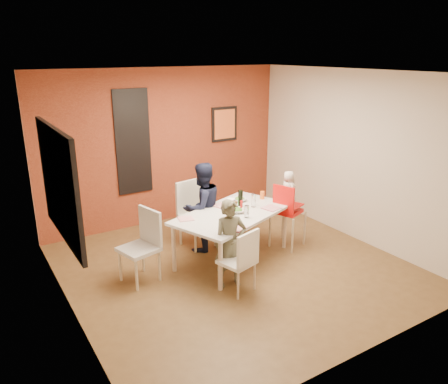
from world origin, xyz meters
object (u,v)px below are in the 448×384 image
chair_far (194,210)px  paper_towel_roll (230,208)px  toddler (288,191)px  wine_bottle (241,199)px  child_far (202,207)px  dining_table (232,217)px  child_near (230,244)px  chair_left (144,241)px  chair_near (242,258)px  high_chair (287,210)px

chair_far → paper_towel_roll: size_ratio=3.96×
toddler → wine_bottle: 0.79m
child_far → dining_table: bearing=101.0°
dining_table → child_far: bearing=110.9°
chair_far → child_near: (-0.22, -1.40, 0.02)m
dining_table → chair_left: 1.33m
chair_left → wine_bottle: 1.56m
child_far → paper_towel_roll: bearing=87.9°
chair_near → chair_left: (-0.90, 0.98, 0.07)m
high_chair → paper_towel_roll: size_ratio=3.97×
chair_left → wine_bottle: bearing=74.6°
chair_near → chair_far: 1.64m
toddler → wine_bottle: bearing=86.1°
high_chair → child_near: size_ratio=0.87×
chair_far → wine_bottle: chair_far is taller
child_far → chair_near: bearing=71.4°
chair_near → high_chair: size_ratio=0.83×
high_chair → paper_towel_roll: high_chair is taller
chair_left → paper_towel_roll: size_ratio=3.77×
wine_bottle → dining_table: bearing=-154.2°
chair_near → toddler: toddler is taller
child_near → paper_towel_roll: child_near is taller
dining_table → child_far: size_ratio=1.44×
chair_left → toddler: bearing=71.0°
paper_towel_roll → dining_table: bearing=44.7°
dining_table → paper_towel_roll: (-0.11, -0.11, 0.20)m
chair_left → paper_towel_roll: 1.27m
dining_table → child_near: 0.76m
high_chair → paper_towel_roll: (-1.06, -0.03, 0.25)m
chair_near → child_far: (0.21, 1.38, 0.22)m
chair_near → chair_left: 1.34m
chair_left → child_near: 1.16m
child_near → paper_towel_roll: bearing=71.5°
high_chair → wine_bottle: high_chair is taller
dining_table → child_far: (-0.20, 0.53, 0.02)m
chair_near → high_chair: high_chair is taller
dining_table → wine_bottle: size_ratio=7.35×
chair_near → high_chair: 1.57m
chair_far → high_chair: high_chair is taller
chair_near → child_far: child_far is taller
child_near → toddler: 1.55m
child_far → wine_bottle: size_ratio=5.10×
chair_left → child_near: child_near is taller
dining_table → chair_far: chair_far is taller
high_chair → child_near: 1.48m
chair_far → child_far: child_far is taller
child_far → wine_bottle: bearing=123.3°
high_chair → wine_bottle: bearing=55.4°
dining_table → chair_near: chair_near is taller
chair_far → toddler: bearing=-44.2°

